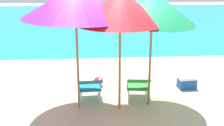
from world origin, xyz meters
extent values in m
plane|color=#CCB78E|center=(0.00, 4.00, 0.00)|extent=(40.00, 40.00, 0.00)
cube|color=teal|center=(0.00, 12.30, 0.00)|extent=(40.00, 18.00, 0.01)
cube|color=teal|center=(-0.57, -0.13, 0.28)|extent=(0.55, 0.53, 0.04)
cube|color=teal|center=(-0.55, -0.50, 0.55)|extent=(0.55, 0.54, 0.27)
cylinder|color=silver|center=(-0.80, 0.07, 0.13)|extent=(0.04, 0.04, 0.26)
cylinder|color=silver|center=(-0.36, 0.09, 0.13)|extent=(0.04, 0.04, 0.26)
cylinder|color=silver|center=(-0.77, -0.35, 0.13)|extent=(0.04, 0.04, 0.26)
cylinder|color=silver|center=(-0.34, -0.33, 0.13)|extent=(0.04, 0.04, 0.26)
cube|color=silver|center=(-0.83, -0.15, 0.40)|extent=(0.06, 0.50, 0.03)
cube|color=silver|center=(-0.31, -0.12, 0.40)|extent=(0.06, 0.50, 0.03)
cube|color=#338E3D|center=(0.59, -0.15, 0.28)|extent=(0.57, 0.55, 0.04)
cube|color=#338E3D|center=(0.55, -0.51, 0.55)|extent=(0.57, 0.57, 0.27)
cylinder|color=silver|center=(0.39, 0.08, 0.13)|extent=(0.04, 0.04, 0.26)
cylinder|color=silver|center=(0.83, 0.03, 0.13)|extent=(0.04, 0.04, 0.26)
cylinder|color=silver|center=(0.35, -0.33, 0.13)|extent=(0.04, 0.04, 0.26)
cylinder|color=silver|center=(0.78, -0.38, 0.13)|extent=(0.04, 0.04, 0.26)
cube|color=silver|center=(0.33, -0.12, 0.40)|extent=(0.09, 0.50, 0.03)
cube|color=silver|center=(0.85, -0.18, 0.40)|extent=(0.09, 0.50, 0.03)
cylinder|color=olive|center=(-0.81, -0.64, 1.02)|extent=(0.05, 0.05, 2.04)
cone|color=purple|center=(-0.81, -0.64, 2.35)|extent=(2.69, 2.67, 0.74)
cylinder|color=olive|center=(0.09, -0.75, 0.98)|extent=(0.05, 0.05, 1.97)
cone|color=red|center=(0.09, -0.75, 2.25)|extent=(2.37, 2.38, 0.68)
cylinder|color=olive|center=(0.78, -0.58, 0.98)|extent=(0.05, 0.05, 1.95)
cone|color=#1E9E60|center=(0.78, -0.58, 2.24)|extent=(2.70, 2.70, 0.77)
sphere|color=red|center=(-0.34, 0.64, 0.13)|extent=(0.26, 0.26, 0.26)
cube|color=#194CA5|center=(1.98, 0.32, 0.13)|extent=(0.47, 0.33, 0.26)
cube|color=white|center=(1.98, 0.32, 0.29)|extent=(0.49, 0.35, 0.06)
camera|label=1|loc=(-0.52, -6.52, 2.88)|focal=45.77mm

